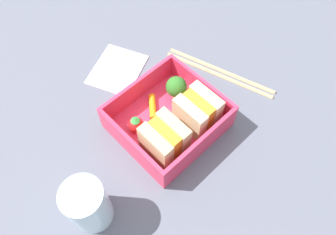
{
  "coord_description": "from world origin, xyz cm",
  "views": [
    {
      "loc": [
        18.54,
        19.28,
        48.04
      ],
      "look_at": [
        0.0,
        0.0,
        2.7
      ],
      "focal_mm": 35.0,
      "sensor_mm": 36.0,
      "label": 1
    }
  ],
  "objects_px": {
    "sandwich_center_left": "(165,139)",
    "strawberry_far_left": "(136,124)",
    "drinking_glass": "(88,205)",
    "broccoli_floret": "(176,87)",
    "sandwich_left": "(197,111)",
    "chopstick_pair": "(220,72)",
    "carrot_stick_far_left": "(152,107)",
    "folded_napkin": "(117,69)"
  },
  "relations": [
    {
      "from": "sandwich_center_left",
      "to": "strawberry_far_left",
      "type": "distance_m",
      "value": 0.06
    },
    {
      "from": "drinking_glass",
      "to": "broccoli_floret",
      "type": "bearing_deg",
      "value": -165.15
    },
    {
      "from": "sandwich_left",
      "to": "chopstick_pair",
      "type": "height_order",
      "value": "sandwich_left"
    },
    {
      "from": "sandwich_center_left",
      "to": "carrot_stick_far_left",
      "type": "height_order",
      "value": "sandwich_center_left"
    },
    {
      "from": "drinking_glass",
      "to": "strawberry_far_left",
      "type": "bearing_deg",
      "value": -156.25
    },
    {
      "from": "carrot_stick_far_left",
      "to": "sandwich_center_left",
      "type": "bearing_deg",
      "value": 62.87
    },
    {
      "from": "sandwich_left",
      "to": "broccoli_floret",
      "type": "bearing_deg",
      "value": -100.37
    },
    {
      "from": "sandwich_left",
      "to": "folded_napkin",
      "type": "bearing_deg",
      "value": -83.32
    },
    {
      "from": "carrot_stick_far_left",
      "to": "chopstick_pair",
      "type": "xyz_separation_m",
      "value": [
        -0.15,
        0.02,
        -0.01
      ]
    },
    {
      "from": "broccoli_floret",
      "to": "sandwich_left",
      "type": "bearing_deg",
      "value": 79.63
    },
    {
      "from": "chopstick_pair",
      "to": "sandwich_center_left",
      "type": "bearing_deg",
      "value": 13.57
    },
    {
      "from": "drinking_glass",
      "to": "chopstick_pair",
      "type": "bearing_deg",
      "value": -171.97
    },
    {
      "from": "broccoli_floret",
      "to": "drinking_glass",
      "type": "relative_size",
      "value": 0.49
    },
    {
      "from": "carrot_stick_far_left",
      "to": "strawberry_far_left",
      "type": "xyz_separation_m",
      "value": [
        0.04,
        0.01,
        0.01
      ]
    },
    {
      "from": "broccoli_floret",
      "to": "carrot_stick_far_left",
      "type": "distance_m",
      "value": 0.05
    },
    {
      "from": "sandwich_center_left",
      "to": "sandwich_left",
      "type": "bearing_deg",
      "value": 180.0
    },
    {
      "from": "sandwich_center_left",
      "to": "broccoli_floret",
      "type": "distance_m",
      "value": 0.1
    },
    {
      "from": "sandwich_left",
      "to": "drinking_glass",
      "type": "relative_size",
      "value": 0.66
    },
    {
      "from": "sandwich_left",
      "to": "drinking_glass",
      "type": "xyz_separation_m",
      "value": [
        0.21,
        0.0,
        0.0
      ]
    },
    {
      "from": "sandwich_center_left",
      "to": "chopstick_pair",
      "type": "distance_m",
      "value": 0.19
    },
    {
      "from": "chopstick_pair",
      "to": "drinking_glass",
      "type": "relative_size",
      "value": 2.29
    },
    {
      "from": "carrot_stick_far_left",
      "to": "drinking_glass",
      "type": "relative_size",
      "value": 0.51
    },
    {
      "from": "sandwich_center_left",
      "to": "strawberry_far_left",
      "type": "height_order",
      "value": "sandwich_center_left"
    },
    {
      "from": "sandwich_left",
      "to": "drinking_glass",
      "type": "distance_m",
      "value": 0.21
    },
    {
      "from": "carrot_stick_far_left",
      "to": "folded_napkin",
      "type": "bearing_deg",
      "value": -97.87
    },
    {
      "from": "broccoli_floret",
      "to": "drinking_glass",
      "type": "xyz_separation_m",
      "value": [
        0.22,
        0.06,
        0.01
      ]
    },
    {
      "from": "folded_napkin",
      "to": "drinking_glass",
      "type": "bearing_deg",
      "value": 43.46
    },
    {
      "from": "strawberry_far_left",
      "to": "chopstick_pair",
      "type": "relative_size",
      "value": 0.15
    },
    {
      "from": "strawberry_far_left",
      "to": "drinking_glass",
      "type": "xyz_separation_m",
      "value": [
        0.13,
        0.06,
        0.02
      ]
    },
    {
      "from": "broccoli_floret",
      "to": "drinking_glass",
      "type": "bearing_deg",
      "value": 14.85
    },
    {
      "from": "carrot_stick_far_left",
      "to": "drinking_glass",
      "type": "bearing_deg",
      "value": 21.23
    },
    {
      "from": "sandwich_center_left",
      "to": "folded_napkin",
      "type": "bearing_deg",
      "value": -105.47
    },
    {
      "from": "carrot_stick_far_left",
      "to": "drinking_glass",
      "type": "xyz_separation_m",
      "value": [
        0.18,
        0.07,
        0.03
      ]
    },
    {
      "from": "sandwich_center_left",
      "to": "carrot_stick_far_left",
      "type": "distance_m",
      "value": 0.08
    },
    {
      "from": "broccoli_floret",
      "to": "drinking_glass",
      "type": "distance_m",
      "value": 0.23
    },
    {
      "from": "sandwich_center_left",
      "to": "strawberry_far_left",
      "type": "relative_size",
      "value": 1.93
    },
    {
      "from": "sandwich_left",
      "to": "broccoli_floret",
      "type": "height_order",
      "value": "sandwich_left"
    },
    {
      "from": "sandwich_center_left",
      "to": "chopstick_pair",
      "type": "relative_size",
      "value": 0.29
    },
    {
      "from": "sandwich_left",
      "to": "carrot_stick_far_left",
      "type": "bearing_deg",
      "value": -61.13
    },
    {
      "from": "carrot_stick_far_left",
      "to": "chopstick_pair",
      "type": "distance_m",
      "value": 0.15
    },
    {
      "from": "sandwich_left",
      "to": "sandwich_center_left",
      "type": "relative_size",
      "value": 1.0
    },
    {
      "from": "carrot_stick_far_left",
      "to": "sandwich_left",
      "type": "bearing_deg",
      "value": 118.87
    }
  ]
}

